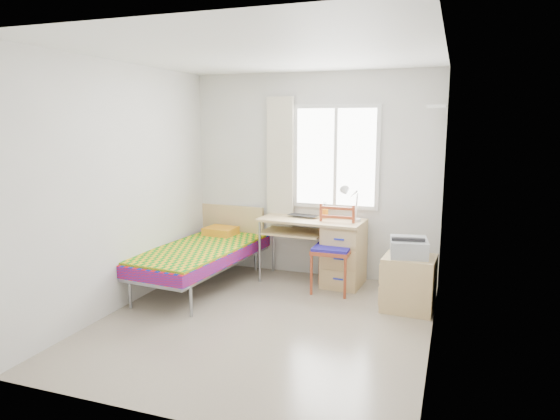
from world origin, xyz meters
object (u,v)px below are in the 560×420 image
(bed, at_px, (202,252))
(chair, at_px, (334,243))
(printer, at_px, (409,247))
(cabinet, at_px, (409,283))
(desk, at_px, (338,250))

(bed, relative_size, chair, 2.01)
(printer, bearing_deg, cabinet, -72.52)
(cabinet, bearing_deg, desk, 150.60)
(desk, relative_size, chair, 1.28)
(bed, height_order, chair, chair)
(desk, height_order, printer, desk)
(printer, bearing_deg, desk, 139.91)
(cabinet, bearing_deg, bed, -176.11)
(bed, relative_size, cabinet, 3.52)
(desk, distance_m, chair, 0.27)
(chair, bearing_deg, desk, 89.76)
(chair, bearing_deg, printer, -20.13)
(bed, bearing_deg, printer, 6.48)
(bed, xyz_separation_m, printer, (2.44, 0.05, 0.26))
(desk, bearing_deg, cabinet, -29.42)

